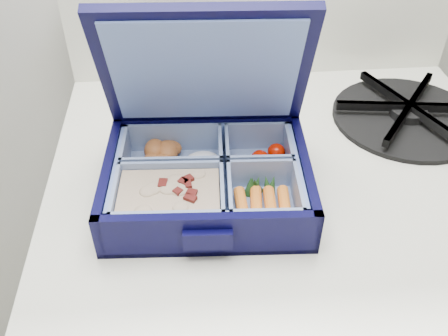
{
  "coord_description": "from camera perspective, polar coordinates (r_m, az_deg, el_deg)",
  "views": [
    {
      "loc": [
        -0.18,
        1.28,
        1.17
      ],
      "look_at": [
        -0.15,
        1.68,
        0.84
      ],
      "focal_mm": 40.0,
      "sensor_mm": 36.0,
      "label": 1
    }
  ],
  "objects": [
    {
      "name": "bento_box",
      "position": [
        0.52,
        -1.91,
        -1.33
      ],
      "size": [
        0.22,
        0.17,
        0.05
      ],
      "primitive_type": null,
      "rotation": [
        0.0,
        0.0,
        -0.06
      ],
      "color": "black",
      "rests_on": "stove"
    },
    {
      "name": "burner_grate",
      "position": [
        0.68,
        20.33,
        6.19
      ],
      "size": [
        0.21,
        0.21,
        0.03
      ],
      "primitive_type": "cylinder",
      "rotation": [
        0.0,
        0.0,
        -0.13
      ],
      "color": "black",
      "rests_on": "stove"
    },
    {
      "name": "burner_grate_rear",
      "position": [
        0.66,
        -3.85,
        7.23
      ],
      "size": [
        0.2,
        0.2,
        0.02
      ],
      "primitive_type": "cylinder",
      "rotation": [
        0.0,
        0.0,
        0.39
      ],
      "color": "black",
      "rests_on": "stove"
    },
    {
      "name": "fork",
      "position": [
        0.62,
        -1.48,
        3.97
      ],
      "size": [
        0.07,
        0.2,
        0.01
      ],
      "primitive_type": null,
      "rotation": [
        0.0,
        0.0,
        -0.2
      ],
      "color": "silver",
      "rests_on": "stove"
    }
  ]
}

